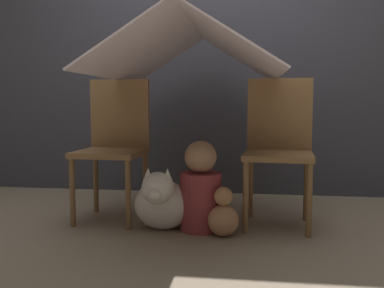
% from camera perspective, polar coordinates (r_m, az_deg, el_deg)
% --- Properties ---
extents(ground_plane, '(8.80, 8.80, 0.00)m').
position_cam_1_polar(ground_plane, '(2.76, -0.38, -11.27)').
color(ground_plane, gray).
extents(wall_back, '(7.00, 0.05, 2.50)m').
position_cam_1_polar(wall_back, '(3.80, 2.05, 12.39)').
color(wall_back, '#3D3D47').
rests_on(wall_back, ground_plane).
extents(chair_left, '(0.45, 0.45, 0.96)m').
position_cam_1_polar(chair_left, '(2.99, -10.32, 0.33)').
color(chair_left, brown).
rests_on(chair_left, ground_plane).
extents(chair_right, '(0.46, 0.46, 0.96)m').
position_cam_1_polar(chair_right, '(2.85, 11.49, 0.06)').
color(chair_right, brown).
rests_on(chair_right, ground_plane).
extents(sheet_canopy, '(1.12, 1.40, 0.36)m').
position_cam_1_polar(sheet_canopy, '(2.79, 0.00, 12.60)').
color(sheet_canopy, silver).
extents(person_front, '(0.26, 0.26, 0.56)m').
position_cam_1_polar(person_front, '(2.69, 1.16, -6.18)').
color(person_front, maroon).
rests_on(person_front, ground_plane).
extents(dog, '(0.36, 0.40, 0.41)m').
position_cam_1_polar(dog, '(2.69, -4.10, -7.55)').
color(dog, silver).
rests_on(dog, ground_plane).
extents(floor_cushion, '(0.43, 0.34, 0.10)m').
position_cam_1_polar(floor_cushion, '(2.95, -1.49, -9.11)').
color(floor_cushion, '#E5CC66').
rests_on(floor_cushion, ground_plane).
extents(plush_toy, '(0.19, 0.19, 0.30)m').
position_cam_1_polar(plush_toy, '(2.60, 4.19, -9.57)').
color(plush_toy, tan).
rests_on(plush_toy, ground_plane).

